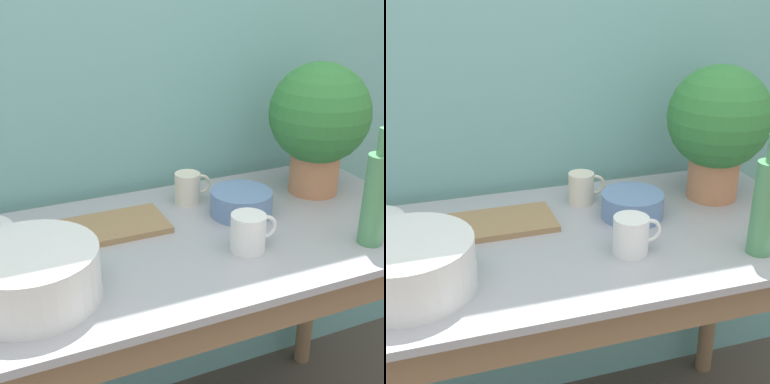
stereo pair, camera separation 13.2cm
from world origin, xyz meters
TOP-DOWN VIEW (x-y plane):
  - wall_back at (0.00, 0.71)m, footprint 6.00×0.05m
  - counter_table at (0.00, 0.30)m, footprint 1.31×0.65m
  - potted_plant at (0.45, 0.44)m, footprint 0.29×0.29m
  - bowl_wash_large at (-0.41, 0.20)m, footprint 0.28×0.28m
  - bottle_tall at (0.39, 0.11)m, footprint 0.06×0.06m
  - mug_white at (0.10, 0.21)m, footprint 0.12×0.09m
  - mug_cream at (0.07, 0.52)m, footprint 0.11×0.07m
  - bowl_small_blue at (0.17, 0.39)m, footprint 0.17×0.17m
  - tray_board at (-0.20, 0.44)m, footprint 0.32×0.17m

SIDE VIEW (x-z plane):
  - counter_table at x=0.00m, z-range 0.25..1.07m
  - tray_board at x=-0.20m, z-range 0.83..0.84m
  - bowl_small_blue at x=0.17m, z-range 0.83..0.89m
  - mug_cream at x=0.07m, z-range 0.83..0.92m
  - mug_white at x=0.10m, z-range 0.83..0.92m
  - bowl_wash_large at x=-0.41m, z-range 0.83..0.94m
  - bottle_tall at x=0.39m, z-range 0.80..1.10m
  - potted_plant at x=0.45m, z-range 0.86..1.25m
  - wall_back at x=0.00m, z-range 0.00..2.40m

